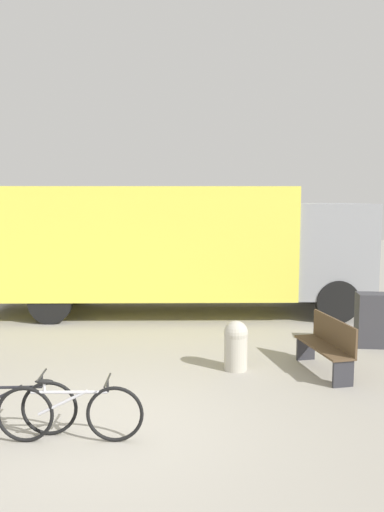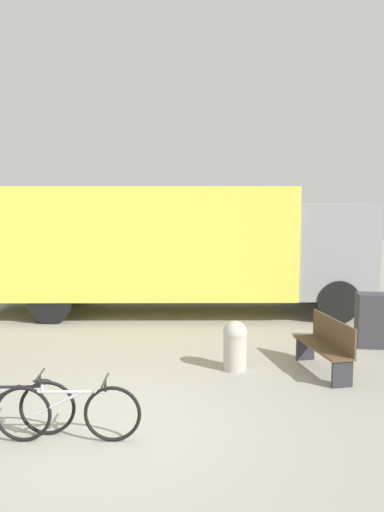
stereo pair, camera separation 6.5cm
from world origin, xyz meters
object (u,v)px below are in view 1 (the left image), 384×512
(bicycle_near, at_px, (5,407))
(bollard_near_bench, at_px, (236,344))
(delivery_truck, at_px, (174,243))
(bicycle_middle, at_px, (70,412))
(park_bench, at_px, (328,344))
(utility_box, at_px, (371,320))

(bicycle_near, height_order, bollard_near_bench, bollard_near_bench)
(delivery_truck, relative_size, bollard_near_bench, 11.34)
(bicycle_middle, bearing_deg, delivery_truck, 81.35)
(bicycle_near, relative_size, bollard_near_bench, 2.06)
(park_bench, height_order, bicycle_near, park_bench)
(bicycle_near, bearing_deg, bicycle_middle, -12.74)
(park_bench, height_order, bicycle_middle, park_bench)
(delivery_truck, xyz_separation_m, bicycle_middle, (-0.35, -6.95, -1.41))
(park_bench, relative_size, bicycle_middle, 0.85)
(park_bench, relative_size, utility_box, 1.41)
(delivery_truck, bearing_deg, park_bench, -59.21)
(utility_box, bearing_deg, bollard_near_bench, -148.71)
(bollard_near_bench, bearing_deg, utility_box, 31.29)
(delivery_truck, bearing_deg, bollard_near_bench, -75.17)
(bicycle_middle, relative_size, utility_box, 1.66)
(bicycle_middle, bearing_deg, bollard_near_bench, 48.63)
(delivery_truck, distance_m, bicycle_near, 7.12)
(delivery_truck, xyz_separation_m, park_bench, (3.14, -4.19, -1.30))
(bicycle_near, relative_size, bicycle_middle, 1.00)
(park_bench, bearing_deg, utility_box, -52.41)
(delivery_truck, height_order, bollard_near_bench, delivery_truck)
(bicycle_near, bearing_deg, utility_box, 30.17)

